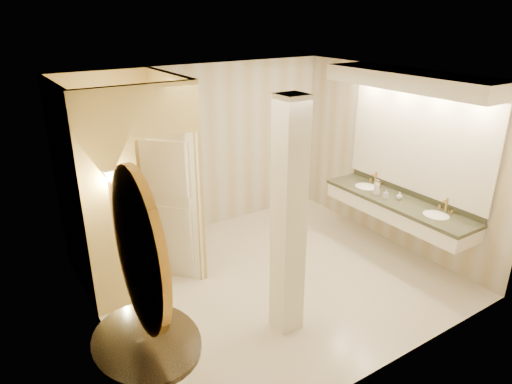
{
  "coord_description": "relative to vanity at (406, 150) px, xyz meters",
  "views": [
    {
      "loc": [
        -3.16,
        -4.39,
        3.44
      ],
      "look_at": [
        -0.15,
        0.2,
        1.25
      ],
      "focal_mm": 32.0,
      "sensor_mm": 36.0,
      "label": 1
    }
  ],
  "objects": [
    {
      "name": "floor",
      "position": [
        -1.98,
        0.4,
        -1.63
      ],
      "size": [
        4.5,
        4.5,
        0.0
      ],
      "primitive_type": "plane",
      "color": "beige",
      "rests_on": "ground"
    },
    {
      "name": "ceiling",
      "position": [
        -1.98,
        0.4,
        1.07
      ],
      "size": [
        4.5,
        4.5,
        0.0
      ],
      "primitive_type": "plane",
      "rotation": [
        3.14,
        0.0,
        0.0
      ],
      "color": "white",
      "rests_on": "wall_back"
    },
    {
      "name": "wall_back",
      "position": [
        -1.98,
        2.4,
        -0.28
      ],
      "size": [
        4.5,
        0.02,
        2.7
      ],
      "primitive_type": "cube",
      "color": "beige",
      "rests_on": "floor"
    },
    {
      "name": "wall_front",
      "position": [
        -1.98,
        -1.6,
        -0.28
      ],
      "size": [
        4.5,
        0.02,
        2.7
      ],
      "primitive_type": "cube",
      "color": "beige",
      "rests_on": "floor"
    },
    {
      "name": "wall_left",
      "position": [
        -4.23,
        0.4,
        -0.28
      ],
      "size": [
        0.02,
        4.0,
        2.7
      ],
      "primitive_type": "cube",
      "color": "beige",
      "rests_on": "floor"
    },
    {
      "name": "wall_right",
      "position": [
        0.27,
        0.4,
        -0.28
      ],
      "size": [
        0.02,
        4.0,
        2.7
      ],
      "primitive_type": "cube",
      "color": "beige",
      "rests_on": "floor"
    },
    {
      "name": "toilet_closet",
      "position": [
        -3.11,
        1.36,
        -0.24
      ],
      "size": [
        1.5,
        1.55,
        2.7
      ],
      "color": "#DFCC75",
      "rests_on": "floor"
    },
    {
      "name": "wall_sconce",
      "position": [
        -3.9,
        0.83,
        0.1
      ],
      "size": [
        0.14,
        0.14,
        0.42
      ],
      "color": "gold",
      "rests_on": "toilet_closet"
    },
    {
      "name": "vanity",
      "position": [
        0.0,
        0.0,
        0.0
      ],
      "size": [
        0.75,
        2.57,
        2.09
      ],
      "color": "white",
      "rests_on": "floor"
    },
    {
      "name": "console_shelf",
      "position": [
        -4.19,
        -0.9,
        -0.28
      ],
      "size": [
        1.09,
        1.09,
        2.0
      ],
      "color": "black",
      "rests_on": "floor"
    },
    {
      "name": "pillar",
      "position": [
        -2.43,
        -0.5,
        -0.28
      ],
      "size": [
        0.29,
        0.29,
        2.7
      ],
      "primitive_type": "cube",
      "color": "white",
      "rests_on": "floor"
    },
    {
      "name": "tissue_box",
      "position": [
        -4.04,
        -0.76,
        -0.69
      ],
      "size": [
        0.12,
        0.12,
        0.12
      ],
      "primitive_type": "cube",
      "rotation": [
        0.0,
        0.0,
        -0.07
      ],
      "color": "black",
      "rests_on": "console_shelf"
    },
    {
      "name": "toilet",
      "position": [
        -3.31,
        1.98,
        -1.29
      ],
      "size": [
        0.42,
        0.69,
        0.68
      ],
      "primitive_type": "imported",
      "rotation": [
        0.0,
        0.0,
        3.2
      ],
      "color": "white",
      "rests_on": "floor"
    },
    {
      "name": "soap_bottle_a",
      "position": [
        -0.14,
        0.14,
        -0.69
      ],
      "size": [
        0.06,
        0.06,
        0.13
      ],
      "primitive_type": "imported",
      "rotation": [
        0.0,
        0.0,
        -0.04
      ],
      "color": "beige",
      "rests_on": "vanity"
    },
    {
      "name": "soap_bottle_b",
      "position": [
        -0.01,
        0.01,
        -0.7
      ],
      "size": [
        0.11,
        0.11,
        0.11
      ],
      "primitive_type": "imported",
      "rotation": [
        0.0,
        0.0,
        -0.32
      ],
      "color": "silver",
      "rests_on": "vanity"
    },
    {
      "name": "soap_bottle_c",
      "position": [
        -0.15,
        0.32,
        -0.64
      ],
      "size": [
        0.09,
        0.09,
        0.24
      ],
      "primitive_type": "imported",
      "rotation": [
        0.0,
        0.0,
        -0.02
      ],
      "color": "#C6B28C",
      "rests_on": "vanity"
    }
  ]
}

